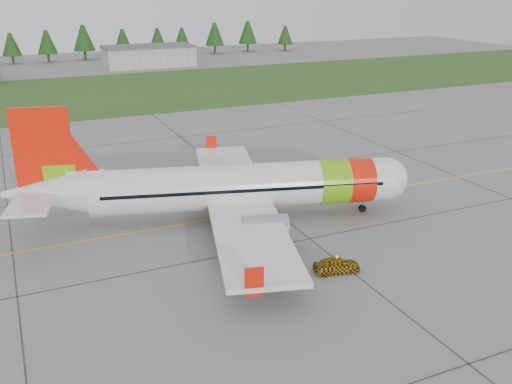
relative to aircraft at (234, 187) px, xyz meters
name	(u,v)px	position (x,y,z in m)	size (l,w,h in m)	color
ground	(207,259)	(-5.39, -7.04, -3.41)	(320.00, 320.00, 0.00)	gray
aircraft	(234,187)	(0.00, 0.00, 0.00)	(38.27, 36.06, 11.83)	silver
follow_me_car	(337,251)	(3.46, -13.50, -1.53)	(1.51, 1.28, 3.76)	#CD950B
grass_strip	(74,95)	(-5.39, 74.96, -3.40)	(320.00, 50.00, 0.03)	#30561E
taxi_guideline	(179,225)	(-5.39, 0.96, -3.40)	(120.00, 0.25, 0.02)	gold
hangar_east	(149,57)	(19.61, 110.96, -0.81)	(24.00, 12.00, 5.20)	#A8A8A3
treeline	(46,45)	(-5.39, 130.96, 1.59)	(160.00, 8.00, 10.00)	#1C3F14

